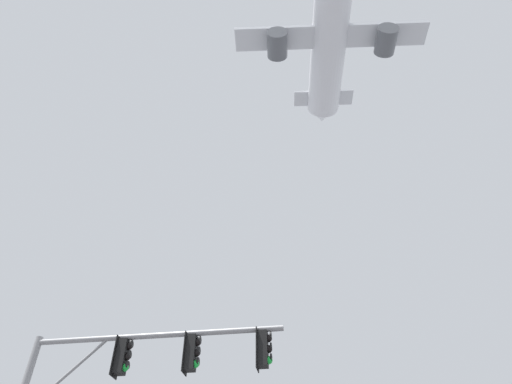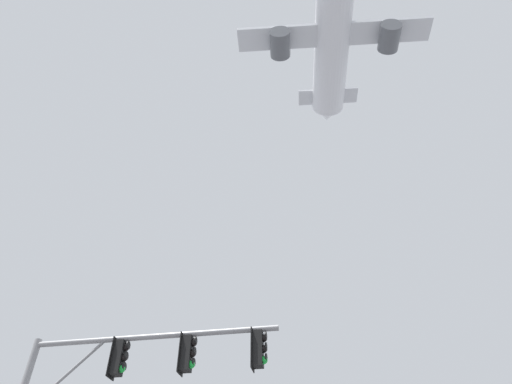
# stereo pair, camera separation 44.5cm
# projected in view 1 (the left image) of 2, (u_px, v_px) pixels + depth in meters

# --- Properties ---
(signal_pole_near) EXTENTS (6.90, 1.23, 6.18)m
(signal_pole_near) POSITION_uv_depth(u_px,v_px,m) (125.00, 383.00, 11.45)
(signal_pole_near) COLOR gray
(signal_pole_near) RESTS_ON ground
(airplane) EXTENTS (19.96, 25.83, 7.06)m
(airplane) POSITION_uv_depth(u_px,v_px,m) (331.00, 28.00, 46.65)
(airplane) COLOR white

